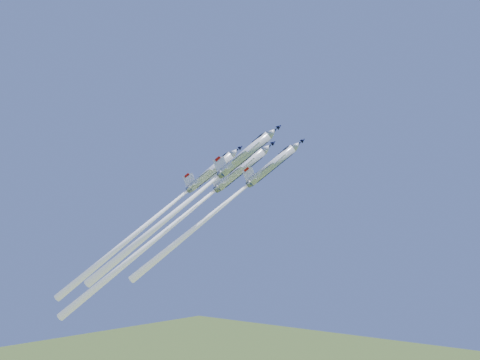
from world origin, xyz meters
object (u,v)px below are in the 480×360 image
Objects in this scene: jet_left at (171,227)px; jet_slot at (153,219)px; jet_lead at (221,207)px; jet_right at (187,202)px.

jet_left is 8.56m from jet_slot.
jet_left is at bearing -120.60° from jet_lead.
jet_left reaches higher than jet_slot.
jet_slot is (2.75, -7.99, 1.38)m from jet_left.
jet_left is at bearing -153.88° from jet_right.
jet_left is at bearing 168.15° from jet_slot.
jet_left is (-15.61, -0.07, -4.05)m from jet_lead.
jet_right reaches higher than jet_lead.
jet_slot is at bearing -88.80° from jet_lead.
jet_lead is 0.95× the size of jet_right.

